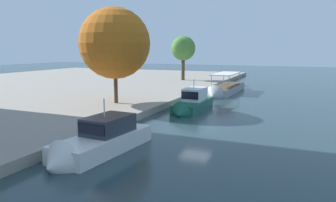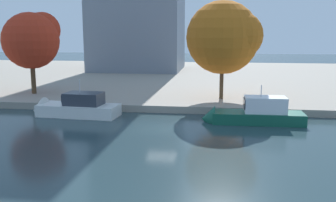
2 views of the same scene
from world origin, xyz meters
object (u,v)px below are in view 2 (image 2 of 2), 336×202
Objects in this scene: tree_3 at (227,37)px; tree_1 at (34,38)px; motor_yacht_1 at (73,109)px; motor_yacht_2 at (252,116)px.

tree_1 is at bearing 177.26° from tree_3.
motor_yacht_1 is 16.91m from motor_yacht_2.
tree_3 is at bearing -149.29° from motor_yacht_1.
motor_yacht_1 is at bearing -47.11° from tree_1.
tree_1 is (-7.71, 8.30, 6.61)m from motor_yacht_1.
motor_yacht_2 is 27.01m from tree_1.
tree_1 is 22.39m from tree_3.
tree_3 reaches higher than motor_yacht_2.
motor_yacht_2 is 0.85× the size of tree_3.
motor_yacht_2 is 10.71m from tree_3.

